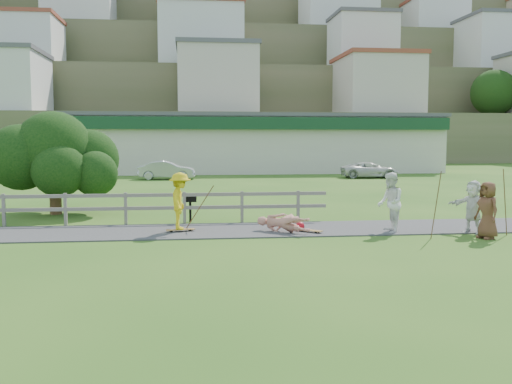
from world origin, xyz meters
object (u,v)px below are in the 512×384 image
car_silver (167,170)px  tree (55,174)px  car_white (370,170)px  spectator_c (487,210)px  spectator_d (473,207)px  skater_rider (180,204)px  spectator_a (390,203)px  skater_fallen (283,223)px  bbq (190,209)px

car_silver → tree: bearing=173.7°
car_white → car_silver: bearing=92.5°
spectator_c → car_silver: 28.05m
spectator_c → spectator_d: bearing=165.4°
skater_rider → car_white: skater_rider is taller
spectator_d → spectator_a: bearing=-129.2°
skater_rider → car_white: bearing=-27.4°
skater_fallen → car_white: 26.47m
skater_fallen → car_silver: bearing=49.7°
skater_rider → skater_fallen: 3.26m
tree → spectator_c: bearing=-27.3°
skater_rider → tree: 7.04m
spectator_a → skater_rider: bearing=-88.7°
tree → bbq: 5.98m
skater_rider → car_silver: size_ratio=0.44×
spectator_c → car_white: 26.32m
spectator_d → bbq: 9.36m
spectator_a → car_white: size_ratio=0.44×
car_silver → spectator_a: bearing=-158.1°
skater_rider → spectator_c: (8.96, -2.12, -0.05)m
spectator_a → spectator_c: (2.47, -1.34, -0.11)m
car_silver → tree: 19.30m
car_white → tree: tree is taller
car_white → bbq: bearing=151.2°
skater_rider → spectator_a: size_ratio=0.95×
skater_rider → spectator_a: (6.50, -0.78, 0.05)m
car_white → tree: bearing=138.4°
spectator_c → bbq: size_ratio=1.77×
spectator_c → bbq: 9.71m
skater_fallen → car_silver: car_silver is taller
spectator_d → tree: tree is taller
spectator_a → spectator_c: spectator_a is taller
spectator_d → car_silver: bearing=173.3°
skater_fallen → spectator_d: size_ratio=1.05×
car_white → spectator_a: bearing=166.8°
spectator_c → car_silver: (-10.28, 26.09, -0.17)m
car_silver → tree: size_ratio=0.85×
car_white → tree: 26.49m
skater_rider → spectator_d: (8.98, -1.23, -0.06)m
spectator_c → spectator_a: bearing=-132.0°
skater_fallen → bbq: bearing=85.2°
skater_rider → skater_fallen: bearing=-95.9°
spectator_d → car_silver: size_ratio=0.41×
skater_fallen → spectator_a: spectator_a is taller
spectator_d → bbq: size_ratio=1.75×
skater_fallen → car_white: bearing=15.6°
car_silver → car_white: 15.14m
car_silver → car_white: (15.14, -0.22, -0.08)m
car_white → bbq: size_ratio=4.51×
skater_fallen → car_silver: 24.87m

